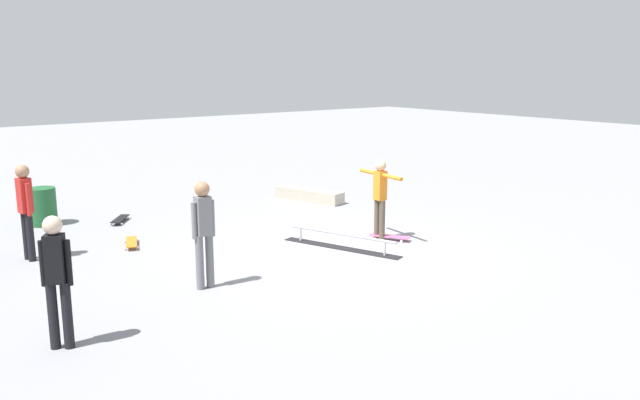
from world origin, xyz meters
The scene contains 11 objects.
ground_plane centered at (0.00, 0.00, 0.00)m, with size 60.00×60.00×0.00m, color gray.
grind_rail centered at (-0.03, -0.26, 0.13)m, with size 2.43×1.05×0.31m.
skate_ledge centered at (3.84, -2.39, 0.15)m, with size 1.90×0.43×0.30m, color #B2A893.
skater_main centered at (-0.01, -1.27, 0.93)m, with size 1.29×0.22×1.60m.
skateboard_main centered at (-0.17, -1.39, 0.07)m, with size 0.79×0.59×0.09m.
bystander_black_shirt centered at (-1.35, 5.25, 0.94)m, with size 0.28×0.36×1.67m.
bystander_grey_shirt centered at (-0.47, 2.82, 0.95)m, with size 0.23×0.38×1.69m.
bystander_red_shirt centered at (2.76, 4.60, 0.97)m, with size 0.39×0.24×1.72m.
loose_skateboard_orange centered at (2.55, 2.82, 0.07)m, with size 0.82×0.48×0.09m.
loose_skateboard_black centered at (4.54, 2.29, 0.07)m, with size 0.75×0.65×0.09m.
trash_bin centered at (5.32, 3.69, 0.41)m, with size 0.57×0.57×0.82m, color #1E592D.
Camera 1 is at (-9.17, 7.26, 3.42)m, focal length 36.39 mm.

